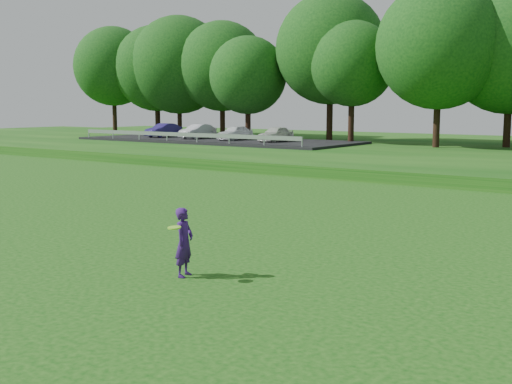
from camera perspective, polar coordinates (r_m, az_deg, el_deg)
The scene contains 4 objects.
ground at distance 13.52m, azimuth -13.80°, elevation -8.13°, with size 140.00×140.00×0.00m, color #0E450D.
walking_path at distance 30.28m, azimuth 16.34°, elevation 0.59°, with size 130.00×1.60×0.04m, color gray.
parking_lot at distance 53.38m, azimuth -3.69°, elevation 4.90°, with size 24.00×9.00×1.38m.
woman at distance 13.77m, azimuth -6.41°, elevation -4.45°, with size 0.49×0.86×1.49m.
Camera 1 is at (9.97, -8.36, 3.66)m, focal length 45.00 mm.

